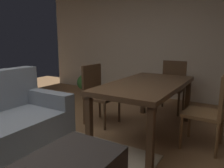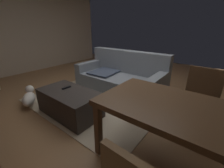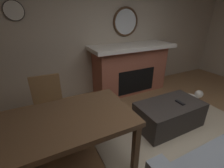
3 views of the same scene
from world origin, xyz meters
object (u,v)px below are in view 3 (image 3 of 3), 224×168
small_dog (189,98)px  ottoman_coffee_table (169,115)px  round_wall_mirror (126,22)px  dining_table (55,127)px  fireplace (130,68)px  tv_remote (180,102)px  dining_chair_south (49,102)px  wall_clock (14,11)px

small_dog → ottoman_coffee_table: bearing=19.2°
round_wall_mirror → dining_table: bearing=43.1°
fireplace → round_wall_mirror: size_ratio=3.03×
fireplace → tv_remote: 1.54m
tv_remote → small_dog: tv_remote is taller
fireplace → dining_table: 2.48m
fireplace → round_wall_mirror: round_wall_mirror is taller
tv_remote → small_dog: (-0.74, -0.37, -0.28)m
tv_remote → dining_table: bearing=-1.0°
ottoman_coffee_table → tv_remote: 0.28m
dining_chair_south → small_dog: (-2.66, 0.47, -0.35)m
fireplace → ottoman_coffee_table: size_ratio=1.79×
small_dog → wall_clock: wall_clock is taller
dining_chair_south → wall_clock: (0.23, -0.98, 1.30)m
small_dog → tv_remote: bearing=26.4°
small_dog → wall_clock: 3.64m
round_wall_mirror → dining_chair_south: 2.43m
dining_table → dining_chair_south: bearing=-90.2°
ottoman_coffee_table → dining_table: size_ratio=0.64×
dining_chair_south → dining_table: bearing=89.8°
fireplace → dining_chair_south: fireplace is taller
fireplace → ottoman_coffee_table: 1.53m
fireplace → wall_clock: (2.18, -0.29, 1.24)m
ottoman_coffee_table → small_dog: size_ratio=2.12×
tv_remote → wall_clock: wall_clock is taller
round_wall_mirror → tv_remote: (0.02, 1.82, -1.15)m
ottoman_coffee_table → dining_table: (1.79, 0.06, 0.44)m
wall_clock → dining_table: bearing=97.3°
ottoman_coffee_table → wall_clock: (2.02, -1.76, 1.60)m
dining_table → small_dog: bearing=-172.2°
small_dog → wall_clock: size_ratio=1.59×
round_wall_mirror → wall_clock: wall_clock is taller
fireplace → small_dog: (-0.72, 1.17, -0.40)m
tv_remote → ottoman_coffee_table: bearing=-23.8°
small_dog → fireplace: bearing=-58.4°
round_wall_mirror → fireplace: bearing=90.0°
fireplace → dining_table: size_ratio=1.14×
round_wall_mirror → small_dog: size_ratio=1.25×
tv_remote → wall_clock: (2.16, -1.82, 1.37)m
round_wall_mirror → tv_remote: bearing=89.5°
ottoman_coffee_table → wall_clock: 3.12m
fireplace → wall_clock: bearing=-7.5°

